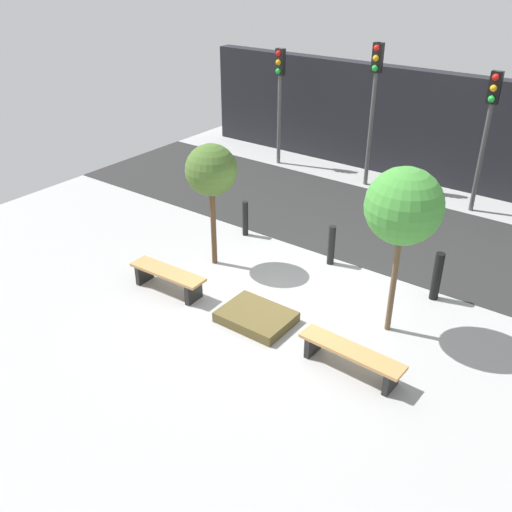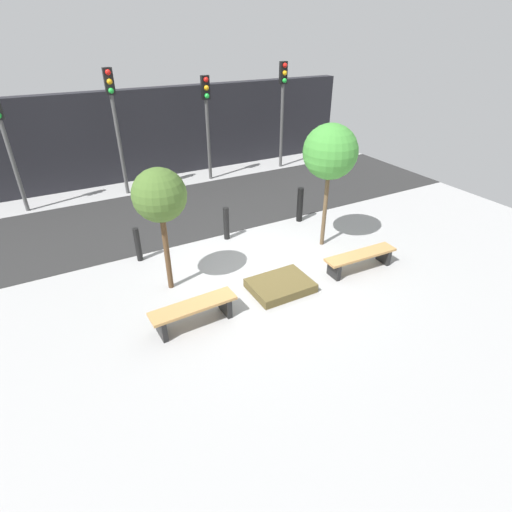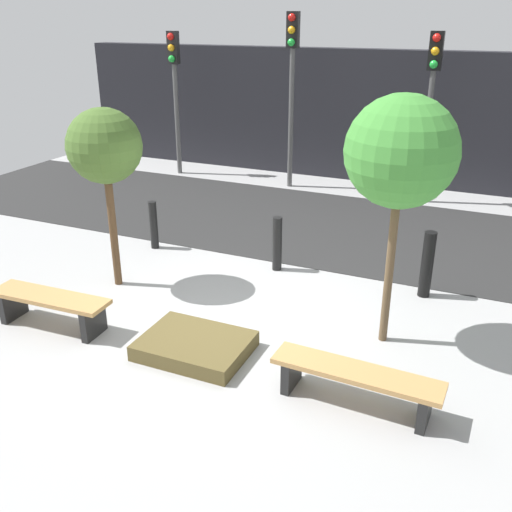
# 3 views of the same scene
# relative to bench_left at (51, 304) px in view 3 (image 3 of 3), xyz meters

# --- Properties ---
(ground_plane) EXTENTS (18.00, 18.00, 0.00)m
(ground_plane) POSITION_rel_bench_left_xyz_m (2.12, 1.11, -0.34)
(ground_plane) COLOR #A0A0A0
(road_strip) EXTENTS (18.00, 4.27, 0.01)m
(road_strip) POSITION_rel_bench_left_xyz_m (2.12, 5.39, -0.34)
(road_strip) COLOR #282828
(road_strip) RESTS_ON ground
(building_facade) EXTENTS (16.20, 0.50, 3.20)m
(building_facade) POSITION_rel_bench_left_xyz_m (2.12, 9.24, 1.26)
(building_facade) COLOR black
(building_facade) RESTS_ON ground
(bench_left) EXTENTS (1.73, 0.51, 0.48)m
(bench_left) POSITION_rel_bench_left_xyz_m (0.00, 0.00, 0.00)
(bench_left) COLOR black
(bench_left) RESTS_ON ground
(bench_right) EXTENTS (1.88, 0.48, 0.44)m
(bench_right) POSITION_rel_bench_left_xyz_m (4.24, -0.00, -0.02)
(bench_right) COLOR black
(bench_right) RESTS_ON ground
(planter_bed) EXTENTS (1.34, 1.01, 0.20)m
(planter_bed) POSITION_rel_bench_left_xyz_m (2.12, 0.20, -0.24)
(planter_bed) COLOR brown
(planter_bed) RESTS_ON ground
(tree_behind_left_bench) EXTENTS (1.10, 1.10, 2.77)m
(tree_behind_left_bench) POSITION_rel_bench_left_xyz_m (0.00, 1.48, 1.85)
(tree_behind_left_bench) COLOR #523923
(tree_behind_left_bench) RESTS_ON ground
(tree_behind_right_bench) EXTENTS (1.33, 1.33, 3.18)m
(tree_behind_right_bench) POSITION_rel_bench_left_xyz_m (4.24, 1.48, 2.16)
(tree_behind_right_bench) COLOR brown
(tree_behind_right_bench) RESTS_ON ground
(bollard_far_left) EXTENTS (0.14, 0.14, 0.88)m
(bollard_far_left) POSITION_rel_bench_left_xyz_m (-0.30, 3.01, 0.10)
(bollard_far_left) COLOR black
(bollard_far_left) RESTS_ON ground
(bollard_left) EXTENTS (0.16, 0.16, 0.93)m
(bollard_left) POSITION_rel_bench_left_xyz_m (2.12, 3.01, 0.12)
(bollard_left) COLOR black
(bollard_left) RESTS_ON ground
(bollard_center) EXTENTS (0.18, 0.18, 1.04)m
(bollard_center) POSITION_rel_bench_left_xyz_m (4.54, 3.01, 0.18)
(bollard_center) COLOR black
(bollard_center) RESTS_ON ground
(traffic_light_west) EXTENTS (0.28, 0.27, 3.59)m
(traffic_light_west) POSITION_rel_bench_left_xyz_m (-2.63, 7.82, 2.14)
(traffic_light_west) COLOR #555555
(traffic_light_west) RESTS_ON ground
(traffic_light_mid_west) EXTENTS (0.28, 0.27, 4.03)m
(traffic_light_mid_west) POSITION_rel_bench_left_xyz_m (0.53, 7.82, 2.42)
(traffic_light_mid_west) COLOR #4F4F4F
(traffic_light_mid_west) RESTS_ON ground
(traffic_light_mid_east) EXTENTS (0.28, 0.27, 3.66)m
(traffic_light_mid_east) POSITION_rel_bench_left_xyz_m (3.70, 7.82, 2.18)
(traffic_light_mid_east) COLOR #484848
(traffic_light_mid_east) RESTS_ON ground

